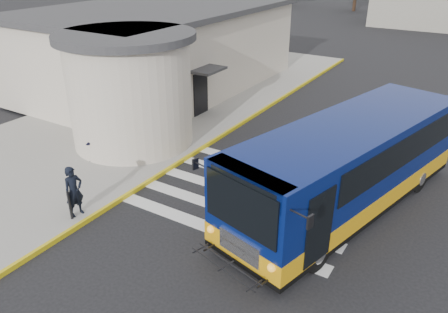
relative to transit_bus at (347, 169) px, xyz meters
The scene contains 9 objects.
ground 3.05m from the transit_bus, behind, with size 140.00×140.00×0.00m, color black.
sidewalk 12.34m from the transit_bus, 162.04° to the left, with size 10.00×34.00×0.15m, color gray.
curb_strip 7.83m from the transit_bus, 150.62° to the left, with size 0.12×34.00×0.16m, color gold.
station_building 15.11m from the transit_bus, 153.66° to the left, with size 12.70×18.70×4.80m.
crosswalk 3.63m from the transit_bus, 162.18° to the right, with size 8.00×5.35×0.01m.
transit_bus is the anchor object (origin of this frame).
pedestrian_a 8.89m from the transit_bus, 143.87° to the right, with size 0.63×0.41×1.72m, color black.
pedestrian_b 10.06m from the transit_bus, 167.85° to the right, with size 0.76×0.60×1.57m, color black.
bollard 9.04m from the transit_bus, 142.24° to the right, with size 0.08×0.08×1.01m, color black.
Camera 1 is at (5.96, -12.74, 8.10)m, focal length 35.00 mm.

